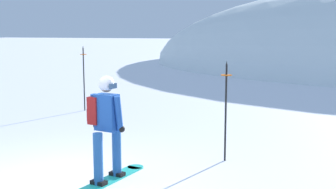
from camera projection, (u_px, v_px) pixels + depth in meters
snowboarder_main at (106, 125)px, 6.76m from camera, size 0.65×1.83×1.71m
piste_marker_near at (226, 104)px, 7.82m from camera, size 0.20×0.20×1.87m
piste_marker_far at (84, 74)px, 12.94m from camera, size 0.20×0.20×1.99m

